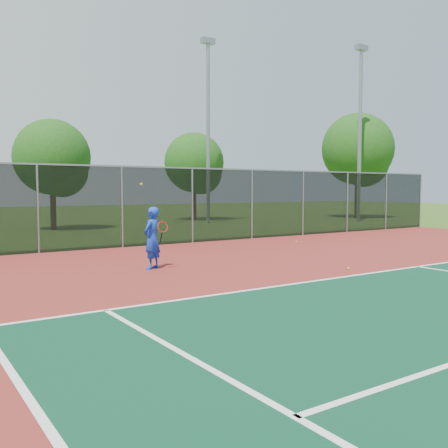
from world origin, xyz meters
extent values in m
cube|color=maroon|center=(0.00, 2.00, 0.01)|extent=(30.00, 20.00, 0.02)
cube|color=white|center=(2.00, 3.00, 0.03)|extent=(22.00, 0.10, 0.00)
cube|color=black|center=(0.00, 12.00, 1.52)|extent=(30.00, 0.04, 3.00)
cube|color=gray|center=(0.00, 12.00, 3.02)|extent=(30.00, 0.06, 0.06)
imported|color=#1439C1|center=(-4.27, 6.81, 0.86)|extent=(0.73, 0.68, 1.68)
cylinder|color=black|center=(-4.12, 6.56, 0.88)|extent=(0.03, 0.15, 0.27)
torus|color=#A51414|center=(-4.12, 6.46, 1.18)|extent=(0.30, 0.13, 0.29)
sphere|color=#ADC617|center=(-4.52, 6.91, 2.31)|extent=(0.07, 0.07, 0.07)
sphere|color=#ADC617|center=(0.02, 3.72, 0.06)|extent=(0.07, 0.07, 0.07)
sphere|color=#ADC617|center=(3.45, 9.59, 0.06)|extent=(0.07, 0.07, 0.07)
sphere|color=#ADC617|center=(-4.08, 7.35, 0.06)|extent=(0.07, 0.07, 0.07)
cylinder|color=gray|center=(6.81, 21.72, 5.64)|extent=(0.24, 0.24, 11.28)
cube|color=gray|center=(6.81, 21.72, 11.46)|extent=(0.90, 0.40, 0.35)
cylinder|color=gray|center=(16.00, 17.39, 5.64)|extent=(0.24, 0.24, 11.28)
cube|color=gray|center=(16.00, 17.39, 11.46)|extent=(0.90, 0.40, 0.35)
cylinder|color=#3C2216|center=(-2.95, 21.62, 1.12)|extent=(0.30, 0.30, 2.25)
sphere|color=#184512|center=(-2.95, 21.62, 3.87)|extent=(3.99, 3.99, 3.99)
sphere|color=#184512|center=(-2.55, 21.32, 3.12)|extent=(2.75, 2.75, 2.75)
cylinder|color=#3C2216|center=(7.59, 24.83, 1.17)|extent=(0.30, 0.30, 2.34)
sphere|color=#184512|center=(7.59, 24.83, 4.04)|extent=(4.17, 4.17, 4.17)
sphere|color=#184512|center=(7.99, 24.53, 3.26)|extent=(2.86, 2.86, 2.86)
cylinder|color=#3C2216|center=(19.15, 20.33, 1.51)|extent=(0.30, 0.30, 3.01)
sphere|color=#184512|center=(19.15, 20.33, 5.19)|extent=(5.36, 5.36, 5.36)
sphere|color=#184512|center=(19.55, 20.03, 4.19)|extent=(3.68, 3.68, 3.68)
camera|label=1|loc=(-10.09, -5.42, 2.18)|focal=40.00mm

